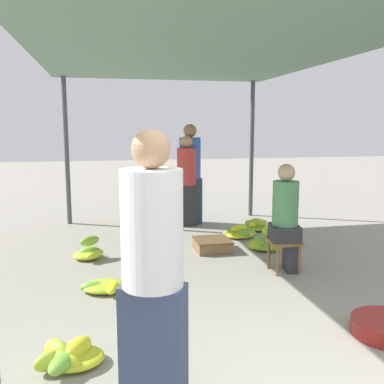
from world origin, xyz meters
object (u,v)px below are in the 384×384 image
at_px(banana_pile_left_2, 90,252).
at_px(shopper_walking_mid, 190,173).
at_px(banana_pile_right_1, 258,225).
at_px(vendor_foreground, 153,270).
at_px(banana_pile_right_0, 239,232).
at_px(crate_near, 212,245).
at_px(vendor_seated, 286,217).
at_px(banana_pile_right_2, 265,243).
at_px(banana_pile_left_1, 106,286).
at_px(shopper_walking_far, 187,180).
at_px(stool, 284,246).
at_px(banana_pile_left_0, 67,356).

xyz_separation_m(banana_pile_left_2, shopper_walking_mid, (1.69, 1.74, 0.82)).
height_order(banana_pile_left_2, banana_pile_right_1, banana_pile_left_2).
height_order(vendor_foreground, banana_pile_right_0, vendor_foreground).
relative_size(crate_near, shopper_walking_mid, 0.28).
height_order(banana_pile_left_2, crate_near, banana_pile_left_2).
bearing_deg(vendor_seated, banana_pile_right_1, 78.33).
height_order(vendor_seated, banana_pile_right_1, vendor_seated).
distance_m(banana_pile_right_1, banana_pile_right_2, 1.12).
bearing_deg(banana_pile_right_1, banana_pile_left_2, -159.59).
relative_size(vendor_foreground, banana_pile_left_1, 3.50).
xyz_separation_m(banana_pile_left_2, banana_pile_right_2, (2.38, -0.08, 0.00)).
bearing_deg(shopper_walking_mid, vendor_seated, -77.77).
height_order(banana_pile_right_2, shopper_walking_far, shopper_walking_far).
xyz_separation_m(vendor_foreground, shopper_walking_mid, (1.24, 4.89, 0.03)).
height_order(banana_pile_left_2, banana_pile_right_2, banana_pile_right_2).
height_order(stool, banana_pile_left_2, stool).
distance_m(vendor_foreground, shopper_walking_mid, 5.04).
bearing_deg(shopper_walking_mid, banana_pile_right_1, -36.71).
bearing_deg(shopper_walking_far, vendor_seated, -75.18).
distance_m(banana_pile_right_2, shopper_walking_mid, 2.11).
distance_m(banana_pile_left_2, crate_near, 1.65).
bearing_deg(vendor_seated, crate_near, 122.05).
relative_size(banana_pile_right_0, banana_pile_right_1, 1.35).
distance_m(vendor_seated, banana_pile_right_0, 1.74).
xyz_separation_m(shopper_walking_mid, shopper_walking_far, (-0.09, -0.15, -0.10)).
height_order(banana_pile_right_2, crate_near, banana_pile_right_2).
relative_size(banana_pile_right_1, crate_near, 0.89).
height_order(banana_pile_left_1, banana_pile_right_1, banana_pile_right_1).
distance_m(vendor_foreground, banana_pile_left_1, 2.16).
bearing_deg(banana_pile_right_0, banana_pile_left_2, -163.55).
bearing_deg(shopper_walking_mid, stool, -78.14).
bearing_deg(shopper_walking_mid, banana_pile_right_2, -69.34).
xyz_separation_m(banana_pile_left_2, banana_pile_right_0, (2.25, 0.66, -0.02)).
bearing_deg(banana_pile_right_1, vendor_foreground, -118.30).
bearing_deg(shopper_walking_far, banana_pile_left_1, -117.15).
bearing_deg(banana_pile_left_1, shopper_walking_far, 62.85).
xyz_separation_m(vendor_seated, crate_near, (-0.63, 1.00, -0.58)).
height_order(vendor_seated, banana_pile_left_0, vendor_seated).
height_order(crate_near, shopper_walking_far, shopper_walking_far).
relative_size(vendor_seated, banana_pile_left_0, 2.53).
xyz_separation_m(banana_pile_right_1, shopper_walking_far, (-1.09, 0.59, 0.72)).
relative_size(banana_pile_left_1, banana_pile_right_1, 1.12).
distance_m(vendor_seated, shopper_walking_far, 2.66).
bearing_deg(banana_pile_left_0, shopper_walking_mid, 67.40).
bearing_deg(banana_pile_right_0, vendor_seated, -88.90).
xyz_separation_m(vendor_seated, shopper_walking_far, (-0.68, 2.56, 0.14)).
relative_size(stool, shopper_walking_far, 0.25).
distance_m(banana_pile_right_0, shopper_walking_mid, 1.47).
xyz_separation_m(stool, banana_pile_right_2, (0.12, 0.90, -0.22)).
bearing_deg(banana_pile_right_2, banana_pile_left_1, -153.54).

